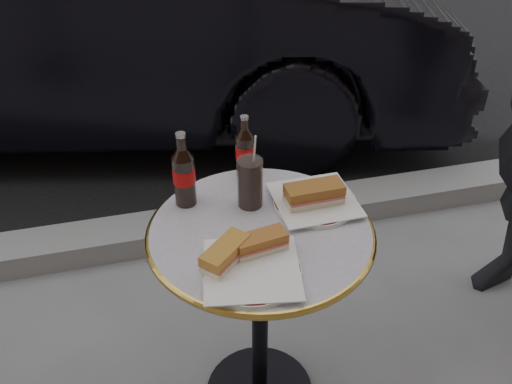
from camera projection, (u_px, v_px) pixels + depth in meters
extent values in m
cube|color=gray|center=(211.00, 225.00, 2.64)|extent=(40.00, 0.20, 0.12)
cylinder|color=white|center=(252.00, 272.00, 1.39)|extent=(0.32, 0.32, 0.01)
cylinder|color=white|center=(314.00, 202.00, 1.63)|extent=(0.27, 0.27, 0.01)
cube|color=#B87B2E|center=(225.00, 254.00, 1.40)|extent=(0.15, 0.14, 0.05)
cube|color=#A5612A|center=(261.00, 243.00, 1.43)|extent=(0.14, 0.08, 0.05)
cube|color=#9A5F27|center=(314.00, 195.00, 1.59)|extent=(0.17, 0.08, 0.06)
cylinder|color=black|center=(250.00, 183.00, 1.59)|extent=(0.09, 0.09, 0.15)
imported|color=black|center=(66.00, 5.00, 3.19)|extent=(2.40, 4.57, 1.43)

